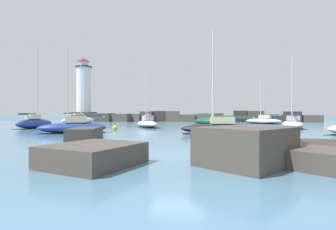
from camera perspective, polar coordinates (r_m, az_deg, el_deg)
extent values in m
plane|color=teal|center=(12.59, 2.09, -8.68)|extent=(600.00, 600.00, 0.00)
cube|color=teal|center=(120.32, 4.81, -0.48)|extent=(400.00, 116.00, 0.01)
cube|color=#423D38|center=(65.16, -17.71, -0.35)|extent=(4.73, 5.62, 2.17)
cube|color=#423D38|center=(63.20, -14.05, -0.50)|extent=(5.25, 4.85, 1.89)
cube|color=#4C443D|center=(62.03, -9.69, -0.56)|extent=(5.74, 6.23, 1.78)
cube|color=brown|center=(61.82, -6.86, -0.54)|extent=(3.91, 4.32, 1.83)
cube|color=#4C443D|center=(61.90, -4.26, -0.30)|extent=(3.45, 5.13, 2.35)
cube|color=#383330|center=(61.40, -1.34, -0.26)|extent=(3.65, 3.49, 2.43)
cube|color=brown|center=(60.44, 1.05, -0.28)|extent=(3.03, 4.39, 2.41)
cube|color=#4C443D|center=(60.26, 4.23, -0.67)|extent=(5.18, 5.67, 1.61)
cube|color=brown|center=(60.40, 7.95, -0.56)|extent=(4.90, 4.60, 1.83)
cube|color=#423D38|center=(60.07, 10.57, -0.54)|extent=(3.41, 3.99, 1.90)
cube|color=#383330|center=(60.57, 13.26, -0.79)|extent=(4.61, 5.62, 1.37)
cube|color=#383330|center=(61.99, 15.35, -0.24)|extent=(3.27, 3.94, 2.50)
cube|color=#4C443D|center=(62.56, 18.02, -0.27)|extent=(3.76, 5.15, 2.43)
cube|color=#383330|center=(63.13, 20.73, -0.67)|extent=(3.44, 3.46, 1.55)
cube|color=#383330|center=(63.31, 23.28, -0.66)|extent=(4.05, 5.56, 1.59)
cube|color=#383330|center=(65.07, 25.43, -0.32)|extent=(4.34, 5.07, 2.31)
cube|color=#4C443D|center=(65.14, 28.73, -0.68)|extent=(4.77, 5.94, 1.52)
cylinder|color=gray|center=(65.38, -17.87, -0.52)|extent=(4.47, 4.47, 1.80)
cylinder|color=white|center=(65.59, -17.88, 5.08)|extent=(3.31, 3.31, 10.99)
cylinder|color=#232328|center=(66.28, -17.89, 9.93)|extent=(3.81, 3.81, 0.25)
cylinder|color=silver|center=(66.40, -17.90, 10.52)|extent=(2.32, 2.32, 1.15)
cone|color=#B21919|center=(66.58, -17.90, 11.39)|extent=(2.82, 2.82, 0.90)
cube|color=#423D38|center=(14.23, -17.57, -5.14)|extent=(1.75, 2.90, 1.23)
cube|color=#4C443D|center=(10.42, -15.90, -8.34)|extent=(3.91, 4.11, 0.82)
cube|color=#4C443D|center=(10.87, 32.06, -8.33)|extent=(3.28, 3.29, 0.71)
cube|color=#4C443D|center=(10.48, 16.57, -6.52)|extent=(4.21, 4.24, 1.46)
cube|color=#4C443D|center=(11.61, 12.33, -6.28)|extent=(2.13, 2.24, 1.28)
ellipsoid|color=white|center=(36.21, -4.56, -1.92)|extent=(4.61, 6.43, 0.98)
cube|color=black|center=(36.23, -4.56, -2.67)|extent=(4.43, 6.14, 0.03)
cube|color=#B2B2B7|center=(35.89, -4.42, -0.65)|extent=(1.86, 2.16, 0.64)
cylinder|color=silver|center=(36.71, -4.77, 4.56)|extent=(0.12, 0.12, 7.28)
cylinder|color=#BCBCC1|center=(35.01, -4.00, -0.31)|extent=(1.57, 3.07, 0.10)
cube|color=#4C4C51|center=(35.00, -4.00, -0.14)|extent=(1.44, 2.66, 0.20)
ellipsoid|color=#195138|center=(43.93, 9.07, -1.38)|extent=(6.19, 5.01, 1.17)
cube|color=black|center=(43.95, 9.07, -2.12)|extent=(5.91, 4.82, 0.03)
cylinder|color=silver|center=(43.76, 9.59, 3.56)|extent=(0.12, 0.12, 6.39)
cylinder|color=#BCBCC1|center=(44.49, 7.72, 0.11)|extent=(2.82, 1.83, 0.10)
cube|color=#1E664C|center=(44.49, 7.72, 0.24)|extent=(2.46, 1.65, 0.20)
ellipsoid|color=navy|center=(37.95, -27.02, -1.68)|extent=(2.95, 6.05, 1.23)
cube|color=black|center=(37.98, -27.02, -2.58)|extent=(2.85, 5.76, 0.03)
cube|color=beige|center=(37.72, -27.33, -0.27)|extent=(1.33, 1.91, 0.64)
cylinder|color=silver|center=(38.46, -26.60, 6.56)|extent=(0.12, 0.12, 9.77)
cylinder|color=#BCBCC1|center=(37.09, -28.26, 0.07)|extent=(0.73, 3.15, 0.10)
cube|color=#1E664C|center=(37.09, -28.26, 0.22)|extent=(0.73, 2.70, 0.20)
ellipsoid|color=black|center=(25.45, 10.94, -2.94)|extent=(7.35, 2.51, 0.98)
cube|color=black|center=(25.48, 10.94, -4.01)|extent=(6.99, 2.45, 0.03)
cube|color=beige|center=(25.47, 11.74, -1.12)|extent=(2.24, 1.26, 0.64)
cylinder|color=silver|center=(25.55, 9.74, 8.19)|extent=(0.12, 0.12, 8.92)
cylinder|color=#BCBCC1|center=(25.68, 14.13, -0.60)|extent=(3.98, 0.36, 0.10)
cube|color=#1E664C|center=(25.68, 14.13, -0.38)|extent=(3.39, 0.42, 0.20)
ellipsoid|color=white|center=(49.18, -18.85, -1.14)|extent=(4.38, 8.13, 1.28)
cube|color=black|center=(49.20, -18.85, -1.87)|extent=(4.21, 7.74, 0.03)
cube|color=beige|center=(48.87, -19.17, -0.02)|extent=(1.78, 2.60, 0.64)
cylinder|color=silver|center=(49.76, -18.41, 5.12)|extent=(0.12, 0.12, 9.54)
cylinder|color=#BCBCC1|center=(48.00, -20.13, 0.24)|extent=(1.46, 4.16, 0.10)
cube|color=#4C4C51|center=(48.00, -20.13, 0.36)|extent=(1.35, 3.57, 0.20)
ellipsoid|color=white|center=(37.37, 25.48, -1.87)|extent=(3.28, 6.08, 1.01)
cube|color=black|center=(37.39, 25.48, -2.62)|extent=(3.18, 5.79, 0.03)
cube|color=#B2B2B7|center=(37.06, 25.57, -0.62)|extent=(1.57, 1.92, 0.64)
cylinder|color=silver|center=(37.90, 25.39, 5.39)|extent=(0.12, 0.12, 8.55)
cylinder|color=#BCBCC1|center=(36.21, 25.83, -0.28)|extent=(0.62, 3.15, 0.10)
cube|color=navy|center=(36.21, 25.84, -0.12)|extent=(0.64, 2.69, 0.20)
ellipsoid|color=white|center=(51.00, 20.02, -1.26)|extent=(6.72, 5.54, 0.98)
cube|color=black|center=(51.02, 20.02, -1.79)|extent=(6.43, 5.32, 0.03)
cube|color=beige|center=(50.89, 20.37, -0.35)|extent=(2.35, 2.18, 0.64)
cylinder|color=silver|center=(51.19, 19.52, 3.21)|extent=(0.12, 0.12, 6.99)
cylinder|color=#BCBCC1|center=(50.60, 21.41, -0.10)|extent=(3.02, 2.00, 0.10)
cube|color=navy|center=(50.60, 21.41, 0.01)|extent=(2.63, 1.80, 0.20)
ellipsoid|color=navy|center=(27.48, -20.02, -2.64)|extent=(6.81, 4.48, 1.05)
cube|color=black|center=(27.51, -20.01, -3.70)|extent=(6.49, 4.31, 0.03)
cube|color=beige|center=(27.43, -19.34, -0.87)|extent=(2.25, 1.83, 0.64)
cylinder|color=silver|center=(27.58, -21.06, 5.74)|extent=(0.12, 0.12, 6.99)
cylinder|color=#BCBCC1|center=(27.42, -17.31, -0.39)|extent=(3.33, 1.49, 0.10)
cube|color=#4C4C51|center=(27.42, -17.31, -0.18)|extent=(2.88, 1.37, 0.20)
ellipsoid|color=maroon|center=(49.18, -4.40, -1.26)|extent=(3.28, 6.26, 1.04)
cube|color=black|center=(49.20, -4.40, -1.84)|extent=(3.18, 5.96, 0.03)
cube|color=beige|center=(49.46, -4.41, -0.27)|extent=(1.51, 1.98, 0.64)
cylinder|color=silver|center=(48.85, -4.38, 4.77)|extent=(0.12, 0.12, 9.24)
cylinder|color=#BCBCC1|center=(50.35, -4.44, 0.00)|extent=(0.75, 3.23, 0.10)
cube|color=#4C4C51|center=(50.35, -4.44, 0.12)|extent=(0.75, 2.77, 0.20)
sphere|color=yellow|center=(35.57, -20.19, -2.28)|extent=(0.63, 0.63, 0.63)
cylinder|color=black|center=(35.56, -20.20, -1.61)|extent=(0.04, 0.04, 0.20)
sphere|color=yellow|center=(30.96, -11.45, -2.72)|extent=(0.56, 0.56, 0.56)
cylinder|color=black|center=(30.94, -11.45, -2.02)|extent=(0.04, 0.04, 0.20)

